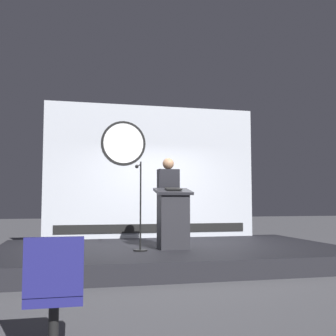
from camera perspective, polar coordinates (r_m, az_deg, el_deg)
ground_plane at (r=7.98m, az=0.44°, el=-12.89°), size 40.00×40.00×0.00m
stage_platform at (r=7.96m, az=0.44°, el=-11.82°), size 6.40×4.00×0.30m
banner_display at (r=9.72m, az=-2.22°, el=-0.45°), size 4.98×0.12×3.10m
podium at (r=7.46m, az=0.71°, el=-7.00°), size 0.64×0.50×1.10m
speaker_person at (r=7.92m, az=0.03°, el=-4.54°), size 0.40×0.26×1.68m
microphone_stand at (r=7.24m, az=-3.90°, el=-6.96°), size 0.24×0.59×1.54m
audience_chair_left at (r=3.45m, az=-15.48°, el=-15.58°), size 0.44×0.45×0.89m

